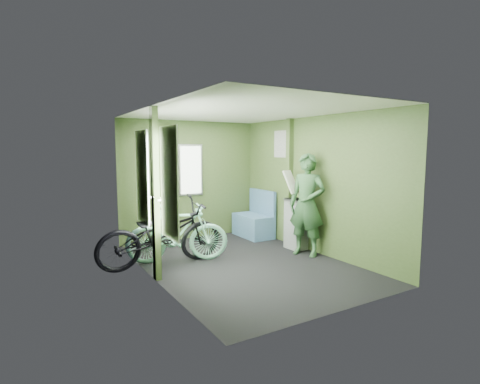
# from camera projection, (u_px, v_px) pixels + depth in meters

# --- Properties ---
(room) EXTENTS (4.00, 4.02, 2.31)m
(room) POSITION_uv_depth(u_px,v_px,m) (240.00, 170.00, 5.61)
(room) COLOR black
(room) RESTS_ON ground
(bicycle_black) EXTENTS (1.93, 0.87, 1.12)m
(bicycle_black) POSITION_uv_depth(u_px,v_px,m) (163.00, 267.00, 5.59)
(bicycle_black) COLOR black
(bicycle_black) RESTS_ON ground
(bicycle_mint) EXTENTS (1.66, 1.01, 0.99)m
(bicycle_mint) POSITION_uv_depth(u_px,v_px,m) (178.00, 263.00, 5.79)
(bicycle_mint) COLOR #85D7B6
(bicycle_mint) RESTS_ON ground
(passenger) EXTENTS (0.62, 0.78, 1.69)m
(passenger) POSITION_uv_depth(u_px,v_px,m) (307.00, 205.00, 6.14)
(passenger) COLOR #2E542F
(passenger) RESTS_ON ground
(waste_box) EXTENTS (0.26, 0.37, 0.89)m
(waste_box) POSITION_uv_depth(u_px,v_px,m) (296.00, 224.00, 6.58)
(waste_box) COLOR gray
(waste_box) RESTS_ON ground
(bench_seat) EXTENTS (0.50, 0.89, 0.93)m
(bench_seat) POSITION_uv_depth(u_px,v_px,m) (254.00, 223.00, 7.54)
(bench_seat) COLOR #324D6A
(bench_seat) RESTS_ON ground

